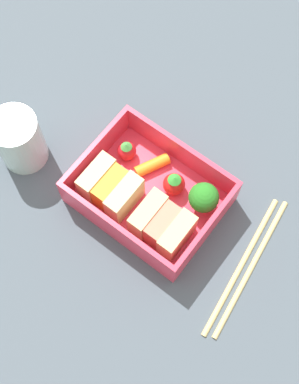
# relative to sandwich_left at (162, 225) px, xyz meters

# --- Properties ---
(ground_plane) EXTENTS (1.20, 1.20, 0.02)m
(ground_plane) POSITION_rel_sandwich_left_xyz_m (0.04, -0.03, -0.04)
(ground_plane) COLOR #455059
(bento_tray) EXTENTS (0.18, 0.14, 0.01)m
(bento_tray) POSITION_rel_sandwich_left_xyz_m (0.04, -0.03, -0.03)
(bento_tray) COLOR #E83751
(bento_tray) RESTS_ON ground_plane
(bento_rim) EXTENTS (0.18, 0.14, 0.04)m
(bento_rim) POSITION_rel_sandwich_left_xyz_m (0.04, -0.03, -0.00)
(bento_rim) COLOR #E83751
(bento_rim) RESTS_ON bento_tray
(sandwich_left) EXTENTS (0.07, 0.05, 0.04)m
(sandwich_left) POSITION_rel_sandwich_left_xyz_m (0.00, 0.00, 0.00)
(sandwich_left) COLOR #DEB87F
(sandwich_left) RESTS_ON bento_tray
(sandwich_center_left) EXTENTS (0.07, 0.05, 0.04)m
(sandwich_center_left) POSITION_rel_sandwich_left_xyz_m (0.08, 0.00, 0.00)
(sandwich_center_left) COLOR #DCBE88
(sandwich_center_left) RESTS_ON bento_tray
(broccoli_floret) EXTENTS (0.04, 0.04, 0.05)m
(broccoli_floret) POSITION_rel_sandwich_left_xyz_m (-0.02, -0.06, 0.01)
(broccoli_floret) COLOR #8CC15B
(broccoli_floret) RESTS_ON bento_tray
(strawberry_far_left) EXTENTS (0.03, 0.03, 0.03)m
(strawberry_far_left) POSITION_rel_sandwich_left_xyz_m (0.02, -0.05, -0.01)
(strawberry_far_left) COLOR red
(strawberry_far_left) RESTS_ON bento_tray
(carrot_stick_far_left) EXTENTS (0.03, 0.05, 0.02)m
(carrot_stick_far_left) POSITION_rel_sandwich_left_xyz_m (0.06, -0.06, -0.01)
(carrot_stick_far_left) COLOR orange
(carrot_stick_far_left) RESTS_ON bento_tray
(strawberry_left) EXTENTS (0.02, 0.02, 0.03)m
(strawberry_left) POSITION_rel_sandwich_left_xyz_m (0.10, -0.06, -0.01)
(strawberry_left) COLOR red
(strawberry_left) RESTS_ON bento_tray
(chopstick_pair) EXTENTS (0.04, 0.20, 0.01)m
(chopstick_pair) POSITION_rel_sandwich_left_xyz_m (-0.11, -0.03, -0.03)
(chopstick_pair) COLOR tan
(chopstick_pair) RESTS_ON ground_plane
(drinking_glass) EXTENTS (0.06, 0.06, 0.08)m
(drinking_glass) POSITION_rel_sandwich_left_xyz_m (0.21, 0.02, 0.01)
(drinking_glass) COLOR silver
(drinking_glass) RESTS_ON ground_plane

